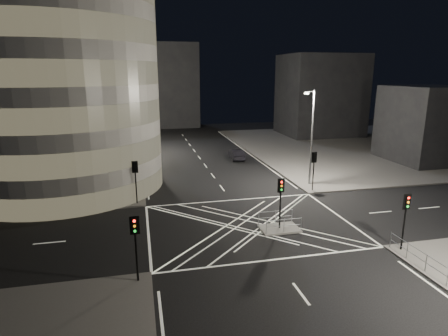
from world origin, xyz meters
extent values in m
plane|color=black|center=(0.00, 0.00, 0.00)|extent=(120.00, 120.00, 0.00)
cube|color=#53514E|center=(29.00, 27.00, 0.07)|extent=(42.00, 42.00, 0.15)
cube|color=slate|center=(2.00, -1.50, 0.07)|extent=(3.00, 2.00, 0.15)
cylinder|color=gray|center=(-16.00, 14.00, 12.65)|extent=(20.00, 20.00, 25.00)
cube|color=gray|center=(-22.00, 42.00, 11.15)|extent=(24.00, 16.00, 22.00)
cube|color=black|center=(26.00, 40.00, 7.65)|extent=(14.00, 12.00, 15.00)
cube|color=black|center=(30.00, 16.00, 5.15)|extent=(10.00, 10.00, 10.00)
cube|color=black|center=(-4.00, 58.00, 9.00)|extent=(18.00, 8.00, 18.00)
cylinder|color=black|center=(-10.50, 9.00, 1.77)|extent=(0.32, 0.32, 3.24)
ellipsoid|color=black|center=(-10.50, 9.00, 4.77)|extent=(5.01, 5.01, 5.76)
cylinder|color=black|center=(-10.50, 15.00, 2.14)|extent=(0.32, 0.32, 3.99)
ellipsoid|color=black|center=(-10.50, 15.00, 5.28)|extent=(4.16, 4.16, 4.79)
cylinder|color=black|center=(-10.50, 21.00, 1.97)|extent=(0.32, 0.32, 3.64)
ellipsoid|color=black|center=(-10.50, 21.00, 5.04)|extent=(4.51, 4.51, 5.19)
cylinder|color=black|center=(-10.50, 27.00, 2.24)|extent=(0.32, 0.32, 4.19)
ellipsoid|color=black|center=(-10.50, 27.00, 5.54)|extent=(4.35, 4.35, 5.01)
cylinder|color=black|center=(-10.50, 33.00, 1.61)|extent=(0.32, 0.32, 2.93)
ellipsoid|color=black|center=(-10.50, 33.00, 4.33)|extent=(4.55, 4.55, 5.23)
cylinder|color=black|center=(-8.80, 6.80, 1.65)|extent=(0.12, 0.12, 3.00)
cube|color=black|center=(-8.80, 6.80, 3.60)|extent=(0.28, 0.22, 0.90)
cube|color=black|center=(-8.80, 6.80, 3.60)|extent=(0.55, 0.04, 1.10)
cylinder|color=black|center=(-8.80, -6.80, 1.65)|extent=(0.12, 0.12, 3.00)
cube|color=black|center=(-8.80, -6.80, 3.60)|extent=(0.28, 0.22, 0.90)
cube|color=black|center=(-8.80, -6.80, 3.60)|extent=(0.55, 0.04, 1.10)
cylinder|color=black|center=(8.80, 6.80, 1.65)|extent=(0.12, 0.12, 3.00)
cube|color=black|center=(8.80, 6.80, 3.60)|extent=(0.28, 0.22, 0.90)
cube|color=black|center=(8.80, 6.80, 3.60)|extent=(0.55, 0.04, 1.10)
cylinder|color=black|center=(8.80, -6.80, 1.65)|extent=(0.12, 0.12, 3.00)
cube|color=black|center=(8.80, -6.80, 3.60)|extent=(0.28, 0.22, 0.90)
cube|color=black|center=(8.80, -6.80, 3.60)|extent=(0.55, 0.04, 1.10)
cylinder|color=black|center=(2.00, -1.50, 1.65)|extent=(0.12, 0.12, 3.00)
cube|color=black|center=(2.00, -1.50, 3.60)|extent=(0.28, 0.22, 0.90)
cube|color=black|center=(2.00, -1.50, 3.60)|extent=(0.55, 0.04, 1.10)
cylinder|color=slate|center=(-9.50, 12.00, 5.15)|extent=(0.20, 0.20, 10.00)
cylinder|color=slate|center=(-9.05, 12.00, 10.00)|extent=(0.90, 0.10, 0.10)
cube|color=slate|center=(-8.60, 12.00, 9.90)|extent=(0.50, 0.25, 0.18)
cube|color=white|center=(-8.60, 12.00, 9.79)|extent=(0.42, 0.20, 0.05)
cylinder|color=slate|center=(-9.50, 30.00, 5.15)|extent=(0.20, 0.20, 10.00)
cylinder|color=slate|center=(-9.05, 30.00, 10.00)|extent=(0.90, 0.10, 0.10)
cube|color=slate|center=(-8.60, 30.00, 9.90)|extent=(0.50, 0.25, 0.18)
cube|color=white|center=(-8.60, 30.00, 9.79)|extent=(0.42, 0.20, 0.05)
cylinder|color=slate|center=(9.50, 9.00, 5.15)|extent=(0.20, 0.20, 10.00)
cylinder|color=slate|center=(9.05, 9.00, 10.00)|extent=(0.90, 0.10, 0.10)
cube|color=slate|center=(8.60, 9.00, 9.90)|extent=(0.50, 0.25, 0.18)
cube|color=white|center=(8.60, 9.00, 9.79)|extent=(0.42, 0.20, 0.05)
cube|color=slate|center=(2.00, -2.40, 0.70)|extent=(2.80, 0.06, 1.10)
cube|color=slate|center=(2.00, -0.60, 0.70)|extent=(2.80, 0.06, 1.10)
imported|color=black|center=(4.91, 22.62, 0.74)|extent=(1.82, 4.59, 1.49)
camera|label=1|loc=(-8.27, -26.92, 11.93)|focal=30.00mm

